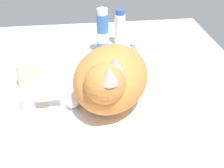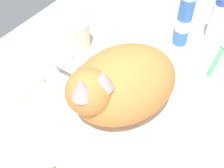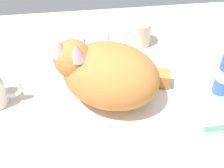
{
  "view_description": "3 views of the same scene",
  "coord_description": "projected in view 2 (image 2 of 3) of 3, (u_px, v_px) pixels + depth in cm",
  "views": [
    {
      "loc": [
        -59.07,
        7.12,
        45.34
      ],
      "look_at": [
        -2.47,
        0.08,
        7.78
      ],
      "focal_mm": 47.47,
      "sensor_mm": 36.0,
      "label": 1
    },
    {
      "loc": [
        -33.68,
        -19.83,
        50.92
      ],
      "look_at": [
        0.41,
        3.2,
        5.47
      ],
      "focal_mm": 46.26,
      "sensor_mm": 36.0,
      "label": 2
    },
    {
      "loc": [
        -5.37,
        -48.94,
        55.23
      ],
      "look_at": [
        0.34,
        0.33,
        4.74
      ],
      "focal_mm": 47.83,
      "sensor_mm": 36.0,
      "label": 3
    }
  ],
  "objects": [
    {
      "name": "mouthwash_bottle",
      "position": [
        216.0,
        21.0,
        0.76
      ],
      "size": [
        3.65,
        3.65,
        12.54
      ],
      "color": "white",
      "rests_on": "ground_plane"
    },
    {
      "name": "ground_plane",
      "position": [
        123.0,
        112.0,
        0.65
      ],
      "size": [
        110.0,
        82.5,
        3.0
      ],
      "primitive_type": "cube",
      "color": "beige"
    },
    {
      "name": "cat",
      "position": [
        120.0,
        84.0,
        0.57
      ],
      "size": [
        29.81,
        24.89,
        16.77
      ],
      "color": "#D17F3D",
      "rests_on": "sink_basin"
    },
    {
      "name": "soap_bar",
      "position": [
        22.0,
        88.0,
        0.65
      ],
      "size": [
        7.68,
        4.71,
        2.01
      ],
      "primitive_type": "cube",
      "rotation": [
        0.0,
        0.0,
        0.06
      ],
      "color": "silver",
      "rests_on": "soap_dish"
    },
    {
      "name": "rinse_cup",
      "position": [
        78.0,
        35.0,
        0.75
      ],
      "size": [
        6.08,
        6.08,
        7.52
      ],
      "color": "silver",
      "rests_on": "ground_plane"
    },
    {
      "name": "soap_dish",
      "position": [
        24.0,
        92.0,
        0.66
      ],
      "size": [
        9.0,
        6.4,
        1.2
      ],
      "primitive_type": "cube",
      "color": "white",
      "rests_on": "ground_plane"
    },
    {
      "name": "toothpaste_bottle",
      "position": [
        184.0,
        21.0,
        0.74
      ],
      "size": [
        3.9,
        3.9,
        15.34
      ],
      "color": "#3870C6",
      "rests_on": "ground_plane"
    },
    {
      "name": "faucet",
      "position": [
        56.0,
        66.0,
        0.69
      ],
      "size": [
        13.44,
        10.16,
        5.84
      ],
      "color": "silver",
      "rests_on": "ground_plane"
    },
    {
      "name": "sink_basin",
      "position": [
        123.0,
        107.0,
        0.64
      ],
      "size": [
        31.22,
        31.22,
        0.78
      ],
      "primitive_type": "cylinder",
      "color": "white",
      "rests_on": "ground_plane"
    },
    {
      "name": "toothbrush",
      "position": [
        218.0,
        56.0,
        0.74
      ],
      "size": [
        13.65,
        1.84,
        1.6
      ],
      "color": "#4CB266",
      "rests_on": "ground_plane"
    }
  ]
}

